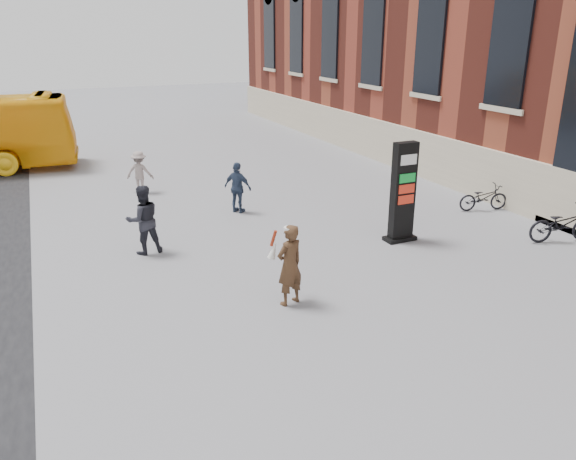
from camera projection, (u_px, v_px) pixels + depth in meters
name	position (u px, v px, depth m)	size (l,w,h in m)	color
ground	(283.00, 303.00, 12.23)	(100.00, 100.00, 0.00)	#9E9EA3
info_pylon	(403.00, 193.00, 15.35)	(0.90, 0.46, 2.79)	black
woman	(289.00, 264.00, 11.89)	(0.82, 0.78, 1.81)	#3C2716
pedestrian_a	(143.00, 220.00, 14.63)	(0.90, 0.70, 1.85)	#24242C
pedestrian_b	(140.00, 172.00, 20.18)	(0.97, 0.56, 1.51)	gray
pedestrian_c	(238.00, 188.00, 17.94)	(0.96, 0.40, 1.64)	#2B3953
bike_4	(563.00, 224.00, 15.56)	(0.68, 1.96, 1.03)	black
bike_6	(483.00, 198.00, 18.27)	(0.57, 1.64, 0.86)	black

